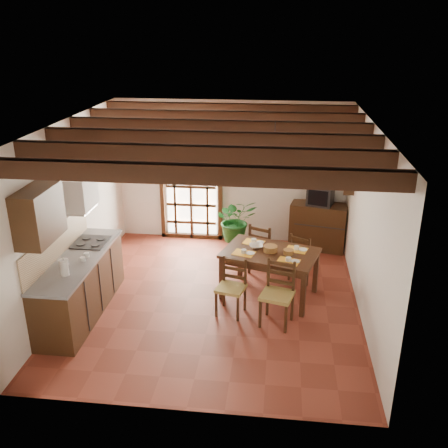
# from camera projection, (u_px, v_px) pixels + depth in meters

# --- Properties ---
(ground_plane) EXTENTS (5.00, 5.00, 0.00)m
(ground_plane) POSITION_uv_depth(u_px,v_px,m) (215.00, 299.00, 8.00)
(ground_plane) COLOR maroon
(room_shell) EXTENTS (4.52, 5.02, 2.81)m
(room_shell) POSITION_uv_depth(u_px,v_px,m) (214.00, 192.00, 7.32)
(room_shell) COLOR silver
(room_shell) RESTS_ON ground_plane
(ceiling_beams) EXTENTS (4.50, 4.34, 0.20)m
(ceiling_beams) POSITION_uv_depth(u_px,v_px,m) (214.00, 133.00, 7.00)
(ceiling_beams) COLOR black
(ceiling_beams) RESTS_ON room_shell
(french_door) EXTENTS (1.26, 0.11, 2.32)m
(french_door) POSITION_uv_depth(u_px,v_px,m) (191.00, 183.00, 9.90)
(french_door) COLOR white
(french_door) RESTS_ON ground_plane
(kitchen_counter) EXTENTS (0.64, 2.25, 1.38)m
(kitchen_counter) POSITION_uv_depth(u_px,v_px,m) (80.00, 285.00, 7.48)
(kitchen_counter) COLOR #352010
(kitchen_counter) RESTS_ON ground_plane
(upper_cabinet) EXTENTS (0.35, 0.80, 0.70)m
(upper_cabinet) POSITION_uv_depth(u_px,v_px,m) (39.00, 215.00, 6.33)
(upper_cabinet) COLOR #352010
(upper_cabinet) RESTS_ON room_shell
(range_hood) EXTENTS (0.38, 0.60, 0.54)m
(range_hood) POSITION_uv_depth(u_px,v_px,m) (79.00, 193.00, 7.53)
(range_hood) COLOR white
(range_hood) RESTS_ON room_shell
(counter_items) EXTENTS (0.50, 1.43, 0.25)m
(counter_items) POSITION_uv_depth(u_px,v_px,m) (79.00, 253.00, 7.38)
(counter_items) COLOR black
(counter_items) RESTS_ON kitchen_counter
(dining_table) EXTENTS (1.64, 1.30, 0.78)m
(dining_table) POSITION_uv_depth(u_px,v_px,m) (270.00, 257.00, 7.87)
(dining_table) COLOR #3A2113
(dining_table) RESTS_ON ground_plane
(chair_near_left) EXTENTS (0.48, 0.47, 0.87)m
(chair_near_left) POSITION_uv_depth(u_px,v_px,m) (231.00, 297.00, 7.53)
(chair_near_left) COLOR #A99347
(chair_near_left) RESTS_ON ground_plane
(chair_near_right) EXTENTS (0.54, 0.52, 0.96)m
(chair_near_right) POSITION_uv_depth(u_px,v_px,m) (277.00, 305.00, 7.25)
(chair_near_right) COLOR #A99347
(chair_near_right) RESTS_ON ground_plane
(chair_far_left) EXTENTS (0.56, 0.55, 0.94)m
(chair_far_left) POSITION_uv_depth(u_px,v_px,m) (263.00, 257.00, 8.78)
(chair_far_left) COLOR #A99347
(chair_far_left) RESTS_ON ground_plane
(chair_far_right) EXTENTS (0.54, 0.53, 0.87)m
(chair_far_right) POSITION_uv_depth(u_px,v_px,m) (303.00, 265.00, 8.52)
(chair_far_right) COLOR #A99347
(chair_far_right) RESTS_ON ground_plane
(table_setting) EXTENTS (1.05, 0.70, 0.10)m
(table_setting) POSITION_uv_depth(u_px,v_px,m) (270.00, 248.00, 7.81)
(table_setting) COLOR yellow
(table_setting) RESTS_ON dining_table
(table_bowl) EXTENTS (0.27, 0.27, 0.05)m
(table_bowl) POSITION_uv_depth(u_px,v_px,m) (256.00, 246.00, 7.96)
(table_bowl) COLOR white
(table_bowl) RESTS_ON dining_table
(sideboard) EXTENTS (1.14, 0.68, 0.91)m
(sideboard) POSITION_uv_depth(u_px,v_px,m) (318.00, 226.00, 9.70)
(sideboard) COLOR #352010
(sideboard) RESTS_ON ground_plane
(crt_tv) EXTENTS (0.56, 0.53, 0.39)m
(crt_tv) POSITION_uv_depth(u_px,v_px,m) (321.00, 195.00, 9.45)
(crt_tv) COLOR black
(crt_tv) RESTS_ON sideboard
(fuse_box) EXTENTS (0.25, 0.03, 0.32)m
(fuse_box) POSITION_uv_depth(u_px,v_px,m) (310.00, 158.00, 9.47)
(fuse_box) COLOR white
(fuse_box) RESTS_ON room_shell
(plant_pot) EXTENTS (0.34, 0.34, 0.21)m
(plant_pot) POSITION_uv_depth(u_px,v_px,m) (236.00, 244.00, 9.76)
(plant_pot) COLOR maroon
(plant_pot) RESTS_ON ground_plane
(potted_plant) EXTENTS (2.48, 2.31, 2.25)m
(potted_plant) POSITION_uv_depth(u_px,v_px,m) (236.00, 222.00, 9.59)
(potted_plant) COLOR #144C19
(potted_plant) RESTS_ON ground_plane
(wall_shelf) EXTENTS (0.20, 0.42, 0.20)m
(wall_shelf) POSITION_uv_depth(u_px,v_px,m) (348.00, 184.00, 8.68)
(wall_shelf) COLOR #352010
(wall_shelf) RESTS_ON room_shell
(shelf_vase) EXTENTS (0.15, 0.15, 0.15)m
(shelf_vase) POSITION_uv_depth(u_px,v_px,m) (349.00, 177.00, 8.63)
(shelf_vase) COLOR #B2BFB2
(shelf_vase) RESTS_ON wall_shelf
(shelf_flowers) EXTENTS (0.14, 0.14, 0.36)m
(shelf_flowers) POSITION_uv_depth(u_px,v_px,m) (350.00, 165.00, 8.55)
(shelf_flowers) COLOR yellow
(shelf_flowers) RESTS_ON shelf_vase
(framed_picture) EXTENTS (0.03, 0.32, 0.32)m
(framed_picture) POSITION_uv_depth(u_px,v_px,m) (356.00, 154.00, 8.47)
(framed_picture) COLOR brown
(framed_picture) RESTS_ON room_shell
(pendant_lamp) EXTENTS (0.36, 0.36, 0.84)m
(pendant_lamp) POSITION_uv_depth(u_px,v_px,m) (273.00, 170.00, 7.44)
(pendant_lamp) COLOR black
(pendant_lamp) RESTS_ON room_shell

